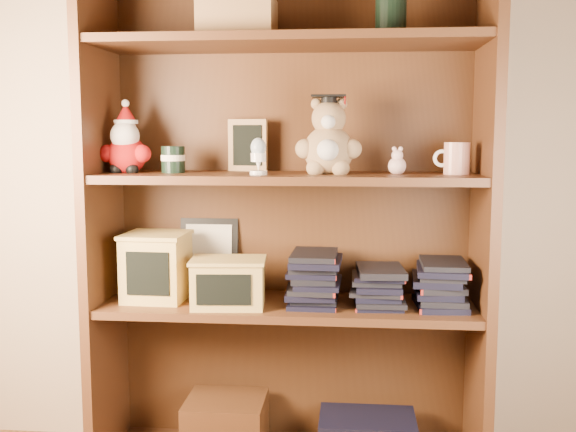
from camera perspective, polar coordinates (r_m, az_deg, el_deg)
name	(u,v)px	position (r m, az deg, el deg)	size (l,w,h in m)	color
bookcase	(289,227)	(2.11, 0.06, -0.94)	(1.20, 0.35, 1.60)	#502C16
shelf_lower	(288,306)	(2.11, 0.00, -7.65)	(1.14, 0.33, 0.02)	#502C16
shelf_upper	(288,178)	(2.04, 0.00, 3.28)	(1.14, 0.33, 0.02)	#502C16
santa_plush	(126,145)	(2.14, -13.55, 5.84)	(0.16, 0.12, 0.23)	#A50F0F
teachers_tin	(173,159)	(2.10, -9.70, 4.76)	(0.07, 0.07, 0.08)	black
chalkboard_plaque	(248,146)	(2.17, -3.42, 5.93)	(0.13, 0.08, 0.17)	#9E7547
egg_cup	(258,155)	(1.97, -2.52, 5.19)	(0.05, 0.05, 0.11)	white
grad_teddy_bear	(329,143)	(2.02, 3.45, 6.17)	(0.20, 0.17, 0.24)	#A17F55
pink_figurine	(397,163)	(2.03, 9.22, 4.42)	(0.05, 0.05, 0.08)	beige
teacher_mug	(456,158)	(2.05, 14.02, 4.75)	(0.11, 0.08, 0.09)	silver
certificate_frame	(209,255)	(2.25, -6.70, -3.26)	(0.19, 0.05, 0.24)	black
treats_box	(156,266)	(2.16, -11.08, -4.17)	(0.20, 0.20, 0.21)	tan
pencils_box	(228,282)	(2.05, -5.08, -5.60)	(0.24, 0.18, 0.15)	tan
book_stack_left	(315,278)	(2.08, 2.27, -5.23)	(0.14, 0.20, 0.16)	black
book_stack_mid	(379,284)	(2.08, 7.68, -5.73)	(0.14, 0.20, 0.13)	black
book_stack_right	(440,285)	(2.10, 12.75, -5.75)	(0.14, 0.20, 0.13)	black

